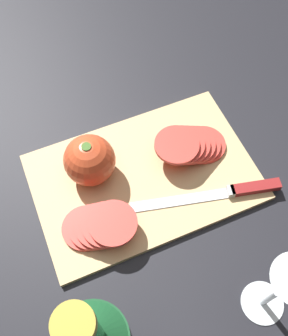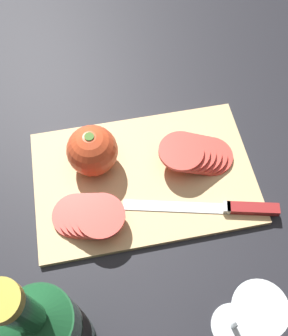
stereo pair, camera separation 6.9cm
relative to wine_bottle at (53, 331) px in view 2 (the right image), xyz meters
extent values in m
plane|color=black|center=(-0.22, -0.26, -0.12)|extent=(3.00, 3.00, 0.00)
cube|color=tan|center=(-0.16, -0.25, -0.11)|extent=(0.40, 0.26, 0.01)
cylinder|color=#194C28|center=(0.00, 0.00, -0.01)|extent=(0.08, 0.08, 0.21)
cone|color=#194C28|center=(0.00, 0.00, 0.10)|extent=(0.08, 0.08, 0.02)
cylinder|color=#194C28|center=(0.00, 0.00, 0.16)|extent=(0.03, 0.03, 0.09)
cylinder|color=#B29933|center=(0.00, 0.00, 0.21)|extent=(0.04, 0.04, 0.01)
cylinder|color=black|center=(0.00, 0.00, -0.02)|extent=(0.08, 0.08, 0.09)
cylinder|color=silver|center=(-0.25, 0.03, -0.12)|extent=(0.07, 0.07, 0.00)
cylinder|color=silver|center=(-0.25, 0.03, -0.08)|extent=(0.01, 0.01, 0.08)
cone|color=silver|center=(-0.25, 0.03, 0.01)|extent=(0.07, 0.07, 0.09)
cone|color=beige|center=(-0.25, 0.03, -0.02)|extent=(0.03, 0.03, 0.03)
sphere|color=#DB4C28|center=(-0.08, -0.29, -0.06)|extent=(0.09, 0.09, 0.09)
cylinder|color=#47702D|center=(-0.08, -0.29, -0.02)|extent=(0.02, 0.02, 0.01)
cube|color=silver|center=(-0.20, -0.18, -0.11)|extent=(0.18, 0.06, 0.00)
cube|color=silver|center=(-0.29, -0.16, -0.10)|extent=(0.02, 0.02, 0.01)
cube|color=maroon|center=(-0.34, -0.15, -0.10)|extent=(0.09, 0.04, 0.01)
cylinder|color=#D63D33|center=(-0.29, -0.26, -0.10)|extent=(0.08, 0.08, 0.01)
cylinder|color=#D63D33|center=(-0.28, -0.26, -0.10)|extent=(0.08, 0.08, 0.01)
cylinder|color=#D63D33|center=(-0.27, -0.27, -0.09)|extent=(0.08, 0.08, 0.01)
cylinder|color=#D63D33|center=(-0.26, -0.27, -0.08)|extent=(0.08, 0.08, 0.01)
cylinder|color=#D63D33|center=(-0.25, -0.27, -0.07)|extent=(0.08, 0.08, 0.01)
cylinder|color=#D63D33|center=(-0.23, -0.27, -0.07)|extent=(0.08, 0.08, 0.01)
cylinder|color=#D63D33|center=(-0.03, -0.19, -0.10)|extent=(0.08, 0.08, 0.01)
cylinder|color=#D63D33|center=(-0.04, -0.19, -0.10)|extent=(0.08, 0.08, 0.01)
cylinder|color=#D63D33|center=(-0.05, -0.18, -0.09)|extent=(0.08, 0.08, 0.01)
cylinder|color=#D63D33|center=(-0.07, -0.18, -0.08)|extent=(0.08, 0.08, 0.01)
cylinder|color=#D63D33|center=(-0.08, -0.17, -0.07)|extent=(0.08, 0.08, 0.01)
camera|label=1|loc=(-0.04, 0.06, 0.53)|focal=42.00mm
camera|label=2|loc=(-0.10, 0.08, 0.53)|focal=42.00mm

